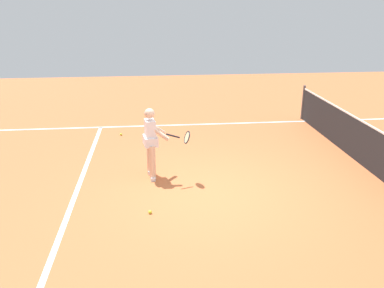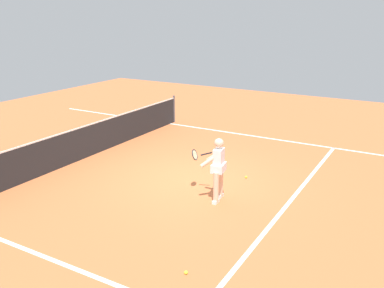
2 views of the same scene
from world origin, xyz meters
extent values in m
plane|color=#C66638|center=(0.00, 0.00, 0.00)|extent=(26.98, 26.98, 0.00)
cube|color=white|center=(0.00, -2.73, 0.00)|extent=(9.37, 0.10, 0.01)
cube|color=white|center=(-4.69, 0.00, 0.00)|extent=(0.10, 18.76, 0.01)
cube|color=white|center=(4.69, 0.00, 0.00)|extent=(0.10, 18.76, 0.01)
cylinder|color=#4C4C51|center=(4.99, 3.74, 0.55)|extent=(0.08, 0.08, 1.11)
cube|color=#232326|center=(0.00, 3.74, 0.49)|extent=(9.89, 0.02, 0.99)
cube|color=white|center=(0.00, 3.74, 1.01)|extent=(9.89, 0.02, 0.04)
cylinder|color=beige|center=(-1.06, -1.23, 0.39)|extent=(0.13, 0.13, 0.78)
cylinder|color=beige|center=(-0.70, -1.17, 0.39)|extent=(0.13, 0.13, 0.78)
cube|color=white|center=(-1.06, -1.23, 0.04)|extent=(0.20, 0.10, 0.08)
cube|color=white|center=(-0.70, -1.17, 0.04)|extent=(0.20, 0.10, 0.08)
cube|color=white|center=(-0.88, -1.20, 1.04)|extent=(0.35, 0.25, 0.52)
cube|color=white|center=(-0.88, -1.20, 0.84)|extent=(0.44, 0.34, 0.20)
sphere|color=beige|center=(-0.88, -1.20, 1.44)|extent=(0.22, 0.22, 0.22)
cylinder|color=beige|center=(-1.05, -1.07, 1.06)|extent=(0.34, 0.44, 0.37)
cylinder|color=beige|center=(-0.76, -1.02, 1.06)|extent=(0.22, 0.48, 0.37)
cylinder|color=black|center=(-0.61, -0.73, 1.02)|extent=(0.08, 0.30, 0.14)
torus|color=black|center=(-0.66, -0.43, 0.96)|extent=(0.30, 0.16, 0.28)
cylinder|color=beige|center=(-0.66, -0.43, 0.96)|extent=(0.25, 0.13, 0.23)
sphere|color=#D1E533|center=(-3.84, -2.06, 0.03)|extent=(0.07, 0.07, 0.07)
sphere|color=#D1E533|center=(0.77, -1.24, 0.03)|extent=(0.07, 0.07, 0.07)
camera|label=1|loc=(7.25, -1.13, 3.67)|focal=37.45mm
camera|label=2|loc=(-9.20, -5.26, 4.32)|focal=39.30mm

